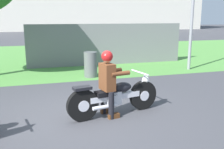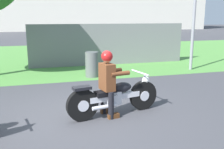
% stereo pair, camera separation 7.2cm
% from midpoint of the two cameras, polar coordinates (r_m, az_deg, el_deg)
% --- Properties ---
extents(ground, '(120.00, 120.00, 0.00)m').
position_cam_midpoint_polar(ground, '(5.62, -7.36, -9.16)').
color(ground, '#424247').
extents(grass_verge, '(60.00, 12.00, 0.01)m').
position_cam_midpoint_polar(grass_verge, '(14.39, -13.48, 3.96)').
color(grass_verge, '#549342').
rests_on(grass_verge, ground).
extents(motorcycle_lead, '(2.12, 0.74, 0.89)m').
position_cam_midpoint_polar(motorcycle_lead, '(5.54, 0.30, -4.98)').
color(motorcycle_lead, black).
rests_on(motorcycle_lead, ground).
extents(rider_lead, '(0.61, 0.53, 1.41)m').
position_cam_midpoint_polar(rider_lead, '(5.35, -1.29, -0.89)').
color(rider_lead, black).
rests_on(rider_lead, ground).
extents(trash_can, '(0.47, 0.47, 0.89)m').
position_cam_midpoint_polar(trash_can, '(9.09, -4.99, 2.22)').
color(trash_can, '#595E5B').
rests_on(trash_can, ground).
extents(fence_segment, '(7.00, 0.06, 1.80)m').
position_cam_midpoint_polar(fence_segment, '(11.42, -0.99, 6.68)').
color(fence_segment, slate).
rests_on(fence_segment, ground).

